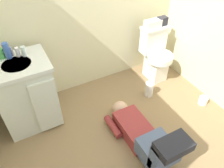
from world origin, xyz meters
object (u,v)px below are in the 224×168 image
object	(u,v)px
toilet	(156,55)
bottle_blue	(7,51)
person_plumber	(144,136)
bottle_green	(1,54)
bottle_clear	(24,51)
toilet_paper_roll	(203,100)
tissue_box	(153,24)
toiletry_bag	(162,21)
paper_towel_roll	(149,89)
vanity_cabinet	(27,93)
faucet	(12,52)
bottle_white	(18,52)

from	to	relation	value
toilet	bottle_blue	xyz separation A→B (m)	(-1.80, 0.10, 0.54)
person_plumber	bottle_green	size ratio (longest dim) A/B	10.23
bottle_clear	toilet_paper_roll	xyz separation A→B (m)	(1.88, -0.84, -0.82)
toilet	person_plumber	size ratio (longest dim) A/B	0.70
tissue_box	toiletry_bag	distance (m)	0.15
person_plumber	paper_towel_roll	bearing A→B (deg)	50.80
bottle_blue	tissue_box	bearing A→B (deg)	-0.27
vanity_cabinet	toilet_paper_roll	world-z (taller)	vanity_cabinet
faucet	tissue_box	size ratio (longest dim) A/B	0.45
bottle_white	toilet_paper_roll	world-z (taller)	bottle_white
vanity_cabinet	toiletry_bag	bearing A→B (deg)	3.71
faucet	paper_towel_roll	world-z (taller)	faucet
bottle_blue	bottle_clear	world-z (taller)	bottle_blue
vanity_cabinet	bottle_white	world-z (taller)	bottle_white
tissue_box	bottle_clear	world-z (taller)	bottle_clear
bottle_green	bottle_white	distance (m)	0.15
toilet	paper_towel_roll	bearing A→B (deg)	-133.20
bottle_green	toilet_paper_roll	bearing A→B (deg)	-23.37
bottle_green	bottle_blue	size ratio (longest dim) A/B	0.63
vanity_cabinet	paper_towel_roll	bearing A→B (deg)	-11.28
bottle_green	bottle_white	world-z (taller)	bottle_green
tissue_box	person_plumber	bearing A→B (deg)	-126.49
paper_towel_roll	toilet_paper_roll	bearing A→B (deg)	-41.29
bottle_white	bottle_green	bearing A→B (deg)	165.67
toilet	bottle_white	xyz separation A→B (m)	(-1.71, 0.08, 0.50)
bottle_blue	paper_towel_roll	xyz separation A→B (m)	(1.50, -0.42, -0.80)
toilet	bottle_green	size ratio (longest dim) A/B	7.20
bottle_blue	toilet_paper_roll	world-z (taller)	bottle_blue
toilet	bottle_blue	bearing A→B (deg)	176.85
bottle_blue	bottle_white	size ratio (longest dim) A/B	1.64
bottle_green	toilet	bearing A→B (deg)	-3.65
bottle_clear	paper_towel_roll	xyz separation A→B (m)	(1.35, -0.38, -0.77)
toilet_paper_roll	bottle_white	bearing A→B (deg)	155.98
bottle_clear	person_plumber	bearing A→B (deg)	-50.59
person_plumber	bottle_white	size ratio (longest dim) A/B	10.56
faucet	bottle_white	size ratio (longest dim) A/B	0.99
paper_towel_roll	toilet_paper_roll	world-z (taller)	paper_towel_roll
faucet	person_plumber	distance (m)	1.58
bottle_blue	faucet	bearing A→B (deg)	22.83
faucet	bottle_green	xyz separation A→B (m)	(-0.10, 0.00, 0.00)
vanity_cabinet	person_plumber	size ratio (longest dim) A/B	0.77
toiletry_bag	toilet_paper_roll	size ratio (longest dim) A/B	1.13
bottle_blue	bottle_white	xyz separation A→B (m)	(0.09, -0.02, -0.03)
person_plumber	bottle_blue	distance (m)	1.61
toiletry_bag	bottle_green	xyz separation A→B (m)	(-1.96, 0.03, 0.07)
bottle_green	bottle_white	bearing A→B (deg)	-14.33
bottle_blue	toilet_paper_roll	size ratio (longest dim) A/B	1.50
vanity_cabinet	bottle_green	distance (m)	0.49
bottle_clear	bottle_blue	bearing A→B (deg)	164.78
vanity_cabinet	faucet	world-z (taller)	faucet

